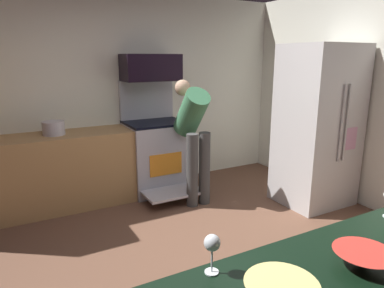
{
  "coord_description": "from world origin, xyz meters",
  "views": [
    {
      "loc": [
        -1.27,
        -2.25,
        1.77
      ],
      "look_at": [
        0.11,
        0.3,
        1.05
      ],
      "focal_mm": 32.57,
      "sensor_mm": 36.0,
      "label": 1
    }
  ],
  "objects_px": {
    "oven_range": "(156,154)",
    "microwave": "(151,68)",
    "person_cook": "(193,132)",
    "mixing_bowl_small": "(363,259)",
    "refrigerator": "(317,126)",
    "stock_pot": "(54,128)",
    "wine_glass_mid": "(212,245)"
  },
  "relations": [
    {
      "from": "refrigerator",
      "to": "person_cook",
      "type": "distance_m",
      "value": 1.5
    },
    {
      "from": "refrigerator",
      "to": "mixing_bowl_small",
      "type": "relative_size",
      "value": 7.42
    },
    {
      "from": "person_cook",
      "to": "mixing_bowl_small",
      "type": "relative_size",
      "value": 5.79
    },
    {
      "from": "stock_pot",
      "to": "refrigerator",
      "type": "bearing_deg",
      "value": -24.99
    },
    {
      "from": "stock_pot",
      "to": "oven_range",
      "type": "bearing_deg",
      "value": -0.75
    },
    {
      "from": "refrigerator",
      "to": "stock_pot",
      "type": "relative_size",
      "value": 7.71
    },
    {
      "from": "oven_range",
      "to": "mixing_bowl_small",
      "type": "distance_m",
      "value": 3.45
    },
    {
      "from": "person_cook",
      "to": "wine_glass_mid",
      "type": "distance_m",
      "value": 2.87
    },
    {
      "from": "microwave",
      "to": "wine_glass_mid",
      "type": "bearing_deg",
      "value": -107.96
    },
    {
      "from": "refrigerator",
      "to": "person_cook",
      "type": "height_order",
      "value": "refrigerator"
    },
    {
      "from": "mixing_bowl_small",
      "to": "wine_glass_mid",
      "type": "height_order",
      "value": "wine_glass_mid"
    },
    {
      "from": "person_cook",
      "to": "wine_glass_mid",
      "type": "bearing_deg",
      "value": -117.09
    },
    {
      "from": "microwave",
      "to": "refrigerator",
      "type": "relative_size",
      "value": 0.38
    },
    {
      "from": "refrigerator",
      "to": "mixing_bowl_small",
      "type": "height_order",
      "value": "refrigerator"
    },
    {
      "from": "microwave",
      "to": "person_cook",
      "type": "bearing_deg",
      "value": -69.03
    },
    {
      "from": "oven_range",
      "to": "refrigerator",
      "type": "height_order",
      "value": "refrigerator"
    },
    {
      "from": "oven_range",
      "to": "stock_pot",
      "type": "relative_size",
      "value": 5.9
    },
    {
      "from": "oven_range",
      "to": "microwave",
      "type": "distance_m",
      "value": 1.14
    },
    {
      "from": "refrigerator",
      "to": "wine_glass_mid",
      "type": "bearing_deg",
      "value": -145.12
    },
    {
      "from": "oven_range",
      "to": "wine_glass_mid",
      "type": "height_order",
      "value": "oven_range"
    },
    {
      "from": "microwave",
      "to": "person_cook",
      "type": "distance_m",
      "value": 1.04
    },
    {
      "from": "microwave",
      "to": "refrigerator",
      "type": "height_order",
      "value": "refrigerator"
    },
    {
      "from": "stock_pot",
      "to": "mixing_bowl_small",
      "type": "bearing_deg",
      "value": -76.7
    },
    {
      "from": "oven_range",
      "to": "wine_glass_mid",
      "type": "xyz_separation_m",
      "value": [
        -1.05,
        -3.13,
        0.52
      ]
    },
    {
      "from": "oven_range",
      "to": "wine_glass_mid",
      "type": "bearing_deg",
      "value": -108.47
    },
    {
      "from": "oven_range",
      "to": "microwave",
      "type": "xyz_separation_m",
      "value": [
        0.0,
        0.1,
        1.14
      ]
    },
    {
      "from": "refrigerator",
      "to": "stock_pot",
      "type": "xyz_separation_m",
      "value": [
        -2.83,
        1.32,
        0.02
      ]
    },
    {
      "from": "oven_range",
      "to": "microwave",
      "type": "bearing_deg",
      "value": 90.0
    },
    {
      "from": "oven_range",
      "to": "mixing_bowl_small",
      "type": "height_order",
      "value": "oven_range"
    },
    {
      "from": "oven_range",
      "to": "refrigerator",
      "type": "bearing_deg",
      "value": -39.61
    },
    {
      "from": "mixing_bowl_small",
      "to": "stock_pot",
      "type": "relative_size",
      "value": 1.04
    },
    {
      "from": "person_cook",
      "to": "mixing_bowl_small",
      "type": "height_order",
      "value": "person_cook"
    }
  ]
}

